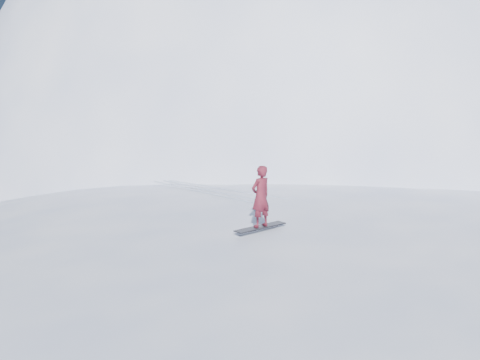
% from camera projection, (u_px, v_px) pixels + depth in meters
% --- Properties ---
extents(ground, '(400.00, 400.00, 0.00)m').
position_uv_depth(ground, '(310.00, 296.00, 13.63)').
color(ground, white).
rests_on(ground, ground).
extents(near_ridge, '(36.00, 28.00, 4.80)m').
position_uv_depth(near_ridge, '(277.00, 262.00, 16.67)').
color(near_ridge, white).
rests_on(near_ridge, ground).
extents(summit_peak, '(60.00, 56.00, 56.00)m').
position_uv_depth(summit_peak, '(311.00, 162.00, 46.90)').
color(summit_peak, white).
rests_on(summit_peak, ground).
extents(peak_shoulder, '(28.00, 24.00, 18.00)m').
position_uv_depth(peak_shoulder, '(241.00, 179.00, 35.63)').
color(peak_shoulder, white).
rests_on(peak_shoulder, ground).
extents(wind_bumps, '(16.00, 14.40, 1.00)m').
position_uv_depth(wind_bumps, '(254.00, 277.00, 15.12)').
color(wind_bumps, white).
rests_on(wind_bumps, ground).
extents(snowboard, '(1.60, 0.53, 0.03)m').
position_uv_depth(snowboard, '(260.00, 227.00, 11.98)').
color(snowboard, black).
rests_on(snowboard, near_ridge).
extents(snowboarder, '(0.62, 0.46, 1.57)m').
position_uv_depth(snowboarder, '(261.00, 196.00, 11.85)').
color(snowboarder, maroon).
rests_on(snowboarder, snowboard).
extents(board_tracks, '(2.48, 5.91, 0.04)m').
position_uv_depth(board_tracks, '(210.00, 189.00, 17.40)').
color(board_tracks, silver).
rests_on(board_tracks, ground).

